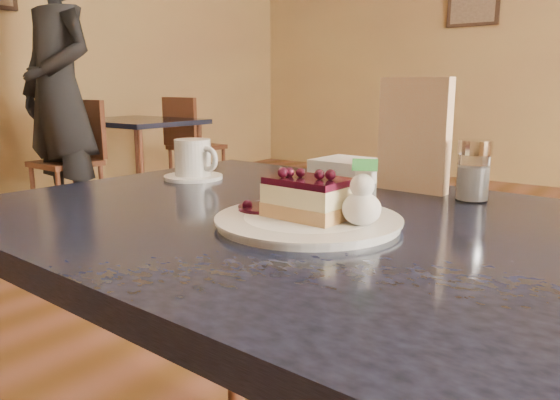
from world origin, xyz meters
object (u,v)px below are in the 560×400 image
Objects in this scene: main_table at (326,267)px; bg_table_far_left at (141,197)px; dessert_plate at (308,221)px; coffee_set at (194,161)px; patron at (58,91)px; cheesecake_slice at (308,198)px.

bg_table_far_left is at bearing 148.42° from main_table.
coffee_set reaches higher than dessert_plate.
dessert_plate is 0.15× the size of patron.
dessert_plate is 2.19× the size of cheesecake_slice.
dessert_plate is 3.23m from patron.
dessert_plate is 0.04m from cheesecake_slice.
bg_table_far_left is (-3.00, 2.11, -0.72)m from cheesecake_slice.
cheesecake_slice reaches higher than bg_table_far_left.
bg_table_far_left is 1.10m from patron.
patron reaches higher than dessert_plate.
cheesecake_slice is at bearing -25.55° from patron.
main_table is at bearing -33.81° from bg_table_far_left.
coffee_set reaches higher than bg_table_far_left.
coffee_set is (-0.43, 0.19, 0.03)m from dessert_plate.
patron is at bearing -81.84° from bg_table_far_left.
patron is at bearing 154.21° from dessert_plate.
bg_table_far_left is at bearing 144.90° from dessert_plate.
bg_table_far_left is at bearing 143.25° from coffee_set.
patron is at bearing 157.07° from cheesecake_slice.
patron is (-2.90, 1.40, 0.12)m from cheesecake_slice.
coffee_set is (-0.43, 0.14, 0.12)m from main_table.
main_table is 4.56× the size of dessert_plate.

